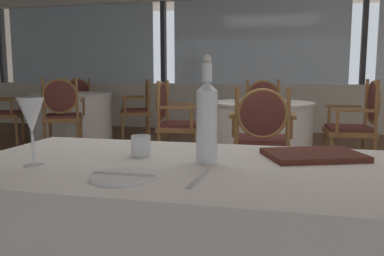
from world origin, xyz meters
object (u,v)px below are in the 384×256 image
(menu_book, at_px, (313,155))
(dining_chair_1_1, at_px, (359,120))
(dining_chair_1_2, at_px, (262,111))
(dining_chair_2_0, at_px, (62,110))
(dining_chair_2_1, at_px, (141,105))
(water_tumbler, at_px, (141,146))
(water_bottle, at_px, (207,119))
(dining_chair_1_3, at_px, (173,117))
(dining_chair_1_0, at_px, (262,133))
(dining_chair_2_2, at_px, (78,100))
(side_plate, at_px, (123,176))
(wine_glass, at_px, (31,117))

(menu_book, bearing_deg, dining_chair_1_1, 56.52)
(dining_chair_1_2, bearing_deg, dining_chair_2_0, -78.23)
(dining_chair_1_1, bearing_deg, dining_chair_2_1, -32.10)
(menu_book, distance_m, dining_chair_2_1, 5.08)
(water_tumbler, distance_m, dining_chair_1_1, 3.22)
(water_bottle, xyz_separation_m, dining_chair_2_0, (-2.54, 3.26, -0.31))
(dining_chair_1_3, bearing_deg, dining_chair_1_1, 0.00)
(dining_chair_1_0, relative_size, dining_chair_2_2, 0.97)
(side_plate, height_order, dining_chair_1_2, dining_chair_1_2)
(menu_book, relative_size, dining_chair_2_2, 0.34)
(dining_chair_1_0, bearing_deg, water_tumbler, 167.52)
(dining_chair_2_0, xyz_separation_m, dining_chair_2_1, (0.53, 1.39, -0.03))
(dining_chair_1_0, xyz_separation_m, dining_chair_1_1, (0.91, 1.02, 0.02))
(dining_chair_1_0, xyz_separation_m, dining_chair_2_2, (-3.46, 3.17, 0.01))
(dining_chair_1_3, bearing_deg, dining_chair_1_0, -44.87)
(dining_chair_1_1, xyz_separation_m, dining_chair_2_2, (-4.36, 2.15, -0.01))
(dining_chair_1_3, xyz_separation_m, dining_chair_2_1, (-1.04, 1.74, -0.02))
(wine_glass, relative_size, water_tumbler, 2.98)
(dining_chair_1_2, xyz_separation_m, dining_chair_2_1, (-1.95, 0.72, -0.01))
(menu_book, bearing_deg, wine_glass, 180.00)
(side_plate, distance_m, dining_chair_1_1, 3.49)
(menu_book, height_order, dining_chair_1_3, dining_chair_1_3)
(dining_chair_2_1, bearing_deg, wine_glass, 82.96)
(dining_chair_1_0, bearing_deg, dining_chair_1_1, -45.21)
(dining_chair_1_0, relative_size, dining_chair_2_0, 0.95)
(menu_book, distance_m, dining_chair_1_2, 3.80)
(menu_book, distance_m, dining_chair_1_1, 2.94)
(dining_chair_1_2, relative_size, dining_chair_2_0, 0.98)
(menu_book, relative_size, dining_chair_1_1, 0.33)
(water_bottle, relative_size, water_tumbler, 4.79)
(dining_chair_1_1, relative_size, dining_chair_1_2, 1.02)
(dining_chair_1_2, bearing_deg, dining_chair_2_2, -113.99)
(dining_chair_1_3, bearing_deg, water_tumbler, -79.53)
(menu_book, distance_m, dining_chair_2_2, 6.27)
(water_bottle, bearing_deg, dining_chair_2_0, 127.93)
(side_plate, xyz_separation_m, dining_chair_2_0, (-2.35, 3.51, -0.17))
(wine_glass, relative_size, dining_chair_1_1, 0.23)
(water_bottle, relative_size, dining_chair_2_1, 0.38)
(wine_glass, bearing_deg, dining_chair_2_0, 120.29)
(dining_chair_1_2, relative_size, dining_chair_1_3, 1.00)
(dining_chair_2_2, bearing_deg, dining_chair_2_0, -0.00)
(wine_glass, xyz_separation_m, menu_book, (0.88, 0.35, -0.15))
(water_bottle, xyz_separation_m, dining_chair_1_0, (0.06, 2.01, -0.33))
(water_bottle, relative_size, menu_book, 1.10)
(wine_glass, height_order, dining_chair_1_0, wine_glass)
(side_plate, relative_size, menu_book, 0.59)
(water_bottle, bearing_deg, water_tumbler, 168.14)
(dining_chair_1_1, bearing_deg, water_bottle, 68.86)
(water_tumbler, distance_m, menu_book, 0.61)
(wine_glass, height_order, dining_chair_1_1, dining_chair_1_1)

